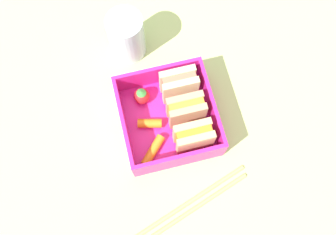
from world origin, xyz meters
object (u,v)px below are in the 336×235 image
at_px(sandwich_center_left, 186,110).
at_px(carrot_stick_far_left, 150,125).
at_px(sandwich_center, 193,137).
at_px(carrot_stick_left, 153,150).
at_px(strawberry_far_left, 142,96).
at_px(chopstick_pair, 189,207).
at_px(sandwich_left, 179,85).
at_px(drinking_glass, 127,36).

height_order(sandwich_center_left, carrot_stick_far_left, sandwich_center_left).
xyz_separation_m(sandwich_center, carrot_stick_left, (0.00, -0.06, -0.02)).
bearing_deg(strawberry_far_left, chopstick_pair, 9.34).
height_order(sandwich_left, carrot_stick_far_left, sandwich_left).
distance_m(sandwich_center, carrot_stick_left, 0.07).
distance_m(strawberry_far_left, carrot_stick_far_left, 0.05).
distance_m(carrot_stick_far_left, chopstick_pair, 0.14).
xyz_separation_m(carrot_stick_left, chopstick_pair, (0.10, 0.03, -0.02)).
height_order(strawberry_far_left, chopstick_pair, strawberry_far_left).
distance_m(sandwich_center, strawberry_far_left, 0.11).
distance_m(sandwich_left, carrot_stick_left, 0.11).
bearing_deg(chopstick_pair, strawberry_far_left, -170.66).
relative_size(carrot_stick_far_left, chopstick_pair, 0.19).
xyz_separation_m(sandwich_center_left, carrot_stick_left, (0.05, -0.06, -0.02)).
bearing_deg(strawberry_far_left, sandwich_center, 33.97).
bearing_deg(sandwich_center, sandwich_center_left, 180.00).
bearing_deg(carrot_stick_far_left, carrot_stick_left, -6.83).
distance_m(sandwich_center_left, strawberry_far_left, 0.08).
relative_size(carrot_stick_left, drinking_glass, 0.58).
distance_m(sandwich_left, drinking_glass, 0.12).
xyz_separation_m(sandwich_left, chopstick_pair, (0.19, -0.03, -0.04)).
height_order(sandwich_center_left, sandwich_center, same).
bearing_deg(drinking_glass, sandwich_center_left, 22.77).
bearing_deg(chopstick_pair, sandwich_left, 170.67).
height_order(sandwich_left, strawberry_far_left, sandwich_left).
height_order(sandwich_left, drinking_glass, drinking_glass).
bearing_deg(strawberry_far_left, carrot_stick_left, -1.85).
bearing_deg(drinking_glass, carrot_stick_far_left, 1.32).
height_order(sandwich_left, carrot_stick_left, sandwich_left).
relative_size(sandwich_center, strawberry_far_left, 1.87).
relative_size(carrot_stick_far_left, drinking_glass, 0.43).
distance_m(sandwich_left, sandwich_center_left, 0.04).
xyz_separation_m(sandwich_center, chopstick_pair, (0.10, -0.03, -0.04)).
bearing_deg(carrot_stick_far_left, sandwich_center_left, 92.40).
xyz_separation_m(carrot_stick_far_left, drinking_glass, (-0.15, -0.00, 0.03)).
distance_m(sandwich_left, chopstick_pair, 0.19).
xyz_separation_m(sandwich_left, sandwich_center, (0.09, 0.00, 0.00)).
bearing_deg(sandwich_left, strawberry_far_left, -92.07).
distance_m(sandwich_center, carrot_stick_far_left, 0.08).
xyz_separation_m(sandwich_center, drinking_glass, (-0.20, -0.06, 0.00)).
bearing_deg(drinking_glass, sandwich_left, 30.84).
bearing_deg(carrot_stick_far_left, chopstick_pair, 11.73).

